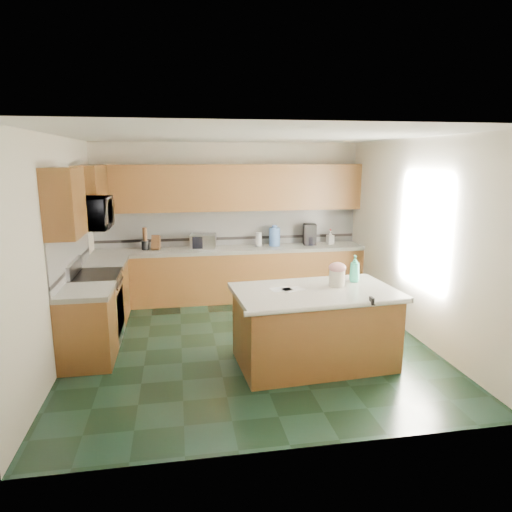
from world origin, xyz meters
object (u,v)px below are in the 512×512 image
object	(u,v)px
island_base	(314,329)
treat_jar	(337,278)
island_top	(315,292)
toaster_oven	(203,241)
soap_bottle_island	(355,269)
knife_block	(156,243)
coffee_maker	(310,234)

from	to	relation	value
island_base	treat_jar	bearing A→B (deg)	16.19
island_top	toaster_oven	world-z (taller)	toaster_oven
soap_bottle_island	knife_block	world-z (taller)	soap_bottle_island
treat_jar	knife_block	xyz separation A→B (m)	(-2.24, 2.65, 0.02)
island_base	island_top	size ratio (longest dim) A/B	0.95
island_base	toaster_oven	distance (m)	3.05
island_base	treat_jar	world-z (taller)	treat_jar
knife_block	coffee_maker	distance (m)	2.68
knife_block	island_top	bearing A→B (deg)	-43.27
toaster_oven	treat_jar	bearing A→B (deg)	-51.68
island_base	knife_block	xyz separation A→B (m)	(-1.94, 2.76, 0.61)
island_top	coffee_maker	xyz separation A→B (m)	(0.75, 2.79, 0.21)
soap_bottle_island	knife_block	distance (m)	3.55
island_top	treat_jar	distance (m)	0.35
treat_jar	knife_block	size ratio (longest dim) A/B	0.81
island_base	soap_bottle_island	world-z (taller)	soap_bottle_island
toaster_oven	coffee_maker	world-z (taller)	coffee_maker
treat_jar	toaster_oven	distance (m)	3.02
island_top	toaster_oven	bearing A→B (deg)	108.41
island_top	soap_bottle_island	distance (m)	0.67
coffee_maker	island_top	bearing A→B (deg)	-95.94
island_top	toaster_oven	size ratio (longest dim) A/B	4.45
island_top	coffee_maker	distance (m)	2.90
coffee_maker	toaster_oven	bearing A→B (deg)	-170.06
treat_jar	island_base	bearing A→B (deg)	-168.69
island_top	knife_block	xyz separation A→B (m)	(-1.94, 2.76, 0.15)
soap_bottle_island	knife_block	size ratio (longest dim) A/B	1.37
island_top	soap_bottle_island	bearing A→B (deg)	20.34
toaster_oven	coffee_maker	xyz separation A→B (m)	(1.89, 0.03, 0.06)
island_top	coffee_maker	size ratio (longest dim) A/B	5.14
island_base	coffee_maker	size ratio (longest dim) A/B	4.86
island_top	knife_block	world-z (taller)	knife_block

